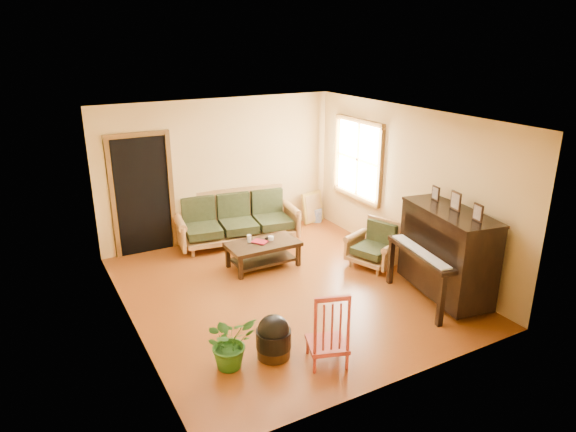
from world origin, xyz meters
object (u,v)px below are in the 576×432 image
sofa (238,219)px  coffee_table (263,254)px  armchair (373,245)px  footstool (274,341)px  piano (446,255)px  potted_plant (230,342)px  ceramic_crock (317,215)px  red_chair (328,326)px

sofa → coffee_table: (-0.05, -1.13, -0.26)m
armchair → footstool: bearing=-170.6°
piano → potted_plant: piano is taller
sofa → ceramic_crock: size_ratio=8.13×
sofa → coffee_table: bearing=-84.2°
ceramic_crock → piano: bearing=-91.5°
sofa → red_chair: 3.90m
red_chair → sofa: bearing=100.8°
footstool → armchair: bearing=29.3°
armchair → coffee_table: bearing=131.6°
piano → footstool: piano is taller
piano → red_chair: (-2.34, -0.50, -0.20)m
potted_plant → coffee_table: bearing=55.8°
coffee_table → potted_plant: bearing=-124.2°
sofa → armchair: size_ratio=2.87×
coffee_table → piano: piano is taller
footstool → potted_plant: bearing=172.7°
red_chair → coffee_table: bearing=98.5°
armchair → sofa: bearing=107.9°
piano → ceramic_crock: piano is taller
armchair → ceramic_crock: bearing=61.9°
coffee_table → red_chair: (-0.51, -2.73, 0.26)m
armchair → ceramic_crock: 2.33m
piano → footstool: 2.88m
coffee_table → armchair: size_ratio=1.54×
footstool → potted_plant: potted_plant is taller
potted_plant → armchair: bearing=24.0°
piano → red_chair: bearing=-157.9°
coffee_table → sofa: bearing=87.6°
footstool → red_chair: size_ratio=0.44×
sofa → potted_plant: (-1.58, -3.39, -0.14)m
coffee_table → ceramic_crock: coffee_table is taller
sofa → ceramic_crock: (1.88, 0.29, -0.33)m
sofa → potted_plant: 3.75m
ceramic_crock → armchair: bearing=-98.2°
armchair → piano: (0.23, -1.36, 0.30)m
coffee_table → red_chair: 2.79m
armchair → red_chair: size_ratio=0.80×
piano → armchair: bearing=109.8°
ceramic_crock → potted_plant: bearing=-133.2°
red_chair → ceramic_crock: red_chair is taller
piano → ceramic_crock: (0.10, 3.65, -0.54)m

